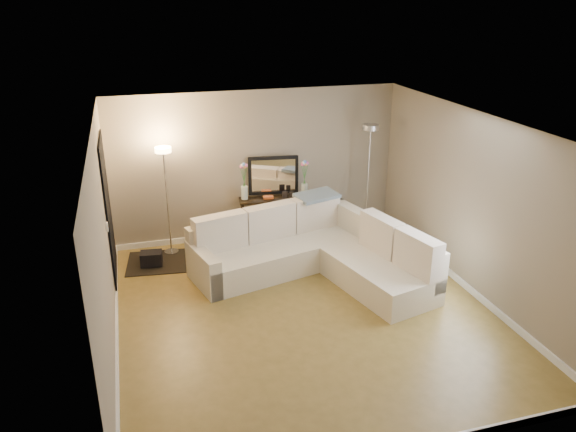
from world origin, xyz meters
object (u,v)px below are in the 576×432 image
object	(u,v)px
floor_lamp_lit	(166,180)
console_table	(271,216)
floor_lamp_unlit	(369,158)
sectional_sofa	(314,251)

from	to	relation	value
floor_lamp_lit	console_table	bearing A→B (deg)	3.15
floor_lamp_lit	floor_lamp_unlit	bearing A→B (deg)	-2.47
floor_lamp_lit	floor_lamp_unlit	world-z (taller)	floor_lamp_unlit
console_table	floor_lamp_unlit	size ratio (longest dim) A/B	0.63
console_table	floor_lamp_unlit	distance (m)	1.99
sectional_sofa	floor_lamp_unlit	bearing A→B (deg)	40.71
sectional_sofa	floor_lamp_lit	distance (m)	2.64
floor_lamp_lit	sectional_sofa	bearing A→B (deg)	-32.97
sectional_sofa	console_table	xyz separation A→B (m)	(-0.32, 1.44, 0.06)
console_table	floor_lamp_lit	distance (m)	1.96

